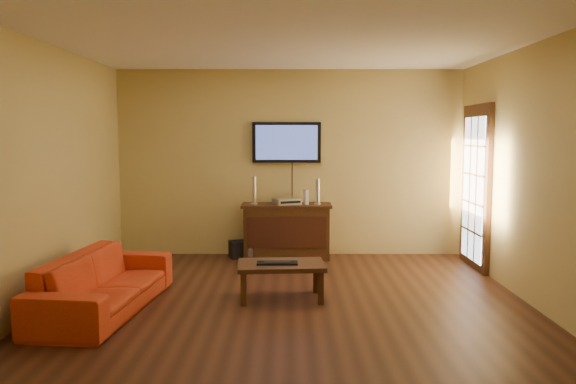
{
  "coord_description": "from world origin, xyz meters",
  "views": [
    {
      "loc": [
        -0.01,
        -5.69,
        1.76
      ],
      "look_at": [
        -0.02,
        0.8,
        1.1
      ],
      "focal_mm": 35.0,
      "sensor_mm": 36.0,
      "label": 1
    }
  ],
  "objects_px": {
    "television": "(287,142)",
    "sofa": "(104,273)",
    "speaker_left": "(254,191)",
    "media_console": "(287,231)",
    "coffee_table": "(281,268)",
    "subwoofer": "(239,249)",
    "game_console": "(306,197)",
    "keyboard": "(277,263)",
    "bottle": "(250,256)",
    "speaker_right": "(318,192)",
    "av_receiver": "(287,201)"
  },
  "relations": [
    {
      "from": "keyboard",
      "to": "bottle",
      "type": "bearing_deg",
      "value": 103.2
    },
    {
      "from": "sofa",
      "to": "subwoofer",
      "type": "relative_size",
      "value": 8.16
    },
    {
      "from": "speaker_right",
      "to": "bottle",
      "type": "bearing_deg",
      "value": -160.7
    },
    {
      "from": "coffee_table",
      "to": "speaker_right",
      "type": "xyz_separation_m",
      "value": [
        0.49,
        2.02,
        0.61
      ]
    },
    {
      "from": "television",
      "to": "bottle",
      "type": "xyz_separation_m",
      "value": [
        -0.5,
        -0.55,
        -1.55
      ]
    },
    {
      "from": "media_console",
      "to": "television",
      "type": "xyz_separation_m",
      "value": [
        0.0,
        0.2,
        1.26
      ]
    },
    {
      "from": "coffee_table",
      "to": "speaker_left",
      "type": "distance_m",
      "value": 2.16
    },
    {
      "from": "television",
      "to": "keyboard",
      "type": "xyz_separation_m",
      "value": [
        -0.09,
        -2.29,
        -1.25
      ]
    },
    {
      "from": "sofa",
      "to": "game_console",
      "type": "distance_m",
      "value": 3.25
    },
    {
      "from": "speaker_right",
      "to": "subwoofer",
      "type": "bearing_deg",
      "value": 179.01
    },
    {
      "from": "sofa",
      "to": "speaker_left",
      "type": "bearing_deg",
      "value": -23.56
    },
    {
      "from": "game_console",
      "to": "speaker_right",
      "type": "bearing_deg",
      "value": -21.34
    },
    {
      "from": "television",
      "to": "sofa",
      "type": "distance_m",
      "value": 3.44
    },
    {
      "from": "av_receiver",
      "to": "speaker_left",
      "type": "bearing_deg",
      "value": 156.49
    },
    {
      "from": "speaker_left",
      "to": "subwoofer",
      "type": "bearing_deg",
      "value": 176.07
    },
    {
      "from": "sofa",
      "to": "television",
      "type": "bearing_deg",
      "value": -28.85
    },
    {
      "from": "speaker_left",
      "to": "game_console",
      "type": "xyz_separation_m",
      "value": [
        0.74,
        0.02,
        -0.08
      ]
    },
    {
      "from": "coffee_table",
      "to": "subwoofer",
      "type": "bearing_deg",
      "value": 107.43
    },
    {
      "from": "speaker_left",
      "to": "game_console",
      "type": "height_order",
      "value": "speaker_left"
    },
    {
      "from": "speaker_right",
      "to": "bottle",
      "type": "distance_m",
      "value": 1.31
    },
    {
      "from": "media_console",
      "to": "bottle",
      "type": "relative_size",
      "value": 6.0
    },
    {
      "from": "media_console",
      "to": "av_receiver",
      "type": "distance_m",
      "value": 0.43
    },
    {
      "from": "subwoofer",
      "to": "bottle",
      "type": "xyz_separation_m",
      "value": [
        0.19,
        -0.35,
        -0.02
      ]
    },
    {
      "from": "speaker_right",
      "to": "keyboard",
      "type": "distance_m",
      "value": 2.2
    },
    {
      "from": "speaker_left",
      "to": "bottle",
      "type": "distance_m",
      "value": 0.92
    },
    {
      "from": "television",
      "to": "game_console",
      "type": "relative_size",
      "value": 4.71
    },
    {
      "from": "av_receiver",
      "to": "coffee_table",
      "type": "bearing_deg",
      "value": -115.97
    },
    {
      "from": "media_console",
      "to": "keyboard",
      "type": "height_order",
      "value": "media_console"
    },
    {
      "from": "media_console",
      "to": "television",
      "type": "distance_m",
      "value": 1.28
    },
    {
      "from": "game_console",
      "to": "keyboard",
      "type": "relative_size",
      "value": 0.48
    },
    {
      "from": "sofa",
      "to": "bottle",
      "type": "distance_m",
      "value": 2.49
    },
    {
      "from": "speaker_right",
      "to": "game_console",
      "type": "relative_size",
      "value": 1.74
    },
    {
      "from": "speaker_left",
      "to": "speaker_right",
      "type": "distance_m",
      "value": 0.91
    },
    {
      "from": "sofa",
      "to": "subwoofer",
      "type": "distance_m",
      "value": 2.7
    },
    {
      "from": "sofa",
      "to": "speaker_left",
      "type": "height_order",
      "value": "speaker_left"
    },
    {
      "from": "media_console",
      "to": "keyboard",
      "type": "relative_size",
      "value": 2.93
    },
    {
      "from": "sofa",
      "to": "bottle",
      "type": "bearing_deg",
      "value": -26.62
    },
    {
      "from": "bottle",
      "to": "television",
      "type": "bearing_deg",
      "value": 48.0
    },
    {
      "from": "speaker_right",
      "to": "av_receiver",
      "type": "bearing_deg",
      "value": 178.49
    },
    {
      "from": "av_receiver",
      "to": "subwoofer",
      "type": "height_order",
      "value": "av_receiver"
    },
    {
      "from": "television",
      "to": "sofa",
      "type": "bearing_deg",
      "value": -124.57
    },
    {
      "from": "speaker_left",
      "to": "game_console",
      "type": "distance_m",
      "value": 0.74
    },
    {
      "from": "media_console",
      "to": "coffee_table",
      "type": "bearing_deg",
      "value": -91.35
    },
    {
      "from": "av_receiver",
      "to": "game_console",
      "type": "bearing_deg",
      "value": -21.89
    },
    {
      "from": "sofa",
      "to": "speaker_right",
      "type": "relative_size",
      "value": 5.42
    },
    {
      "from": "speaker_right",
      "to": "av_receiver",
      "type": "distance_m",
      "value": 0.46
    },
    {
      "from": "av_receiver",
      "to": "bottle",
      "type": "height_order",
      "value": "av_receiver"
    },
    {
      "from": "coffee_table",
      "to": "game_console",
      "type": "distance_m",
      "value": 2.14
    },
    {
      "from": "media_console",
      "to": "game_console",
      "type": "bearing_deg",
      "value": 1.12
    },
    {
      "from": "coffee_table",
      "to": "speaker_right",
      "type": "bearing_deg",
      "value": 76.32
    }
  ]
}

